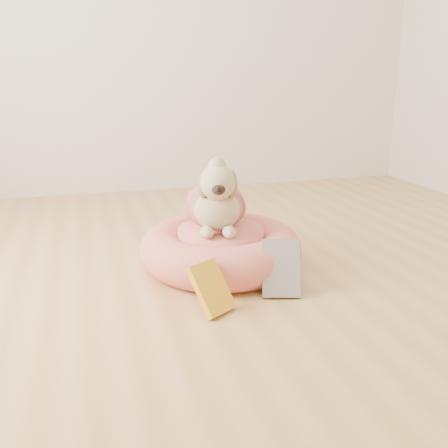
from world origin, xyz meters
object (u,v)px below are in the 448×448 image
object	(u,v)px
dog	(216,190)
book_yellow	(211,288)
pet_bed	(221,249)
book_white	(281,268)

from	to	relation	value
dog	book_yellow	bearing A→B (deg)	-95.31
pet_bed	dog	distance (m)	0.26
pet_bed	book_white	xyz separation A→B (m)	(0.15, -0.33, 0.02)
dog	book_yellow	size ratio (longest dim) A/B	2.31
book_yellow	book_white	world-z (taller)	book_white
book_yellow	book_white	xyz separation A→B (m)	(0.30, 0.07, 0.02)
pet_bed	book_yellow	distance (m)	0.43
pet_bed	book_yellow	size ratio (longest dim) A/B	3.62
pet_bed	dog	xyz separation A→B (m)	(-0.02, 0.02, 0.26)
pet_bed	book_white	world-z (taller)	book_white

